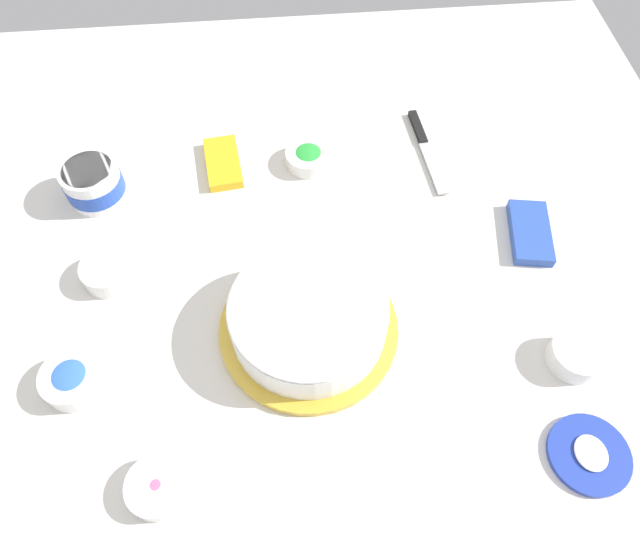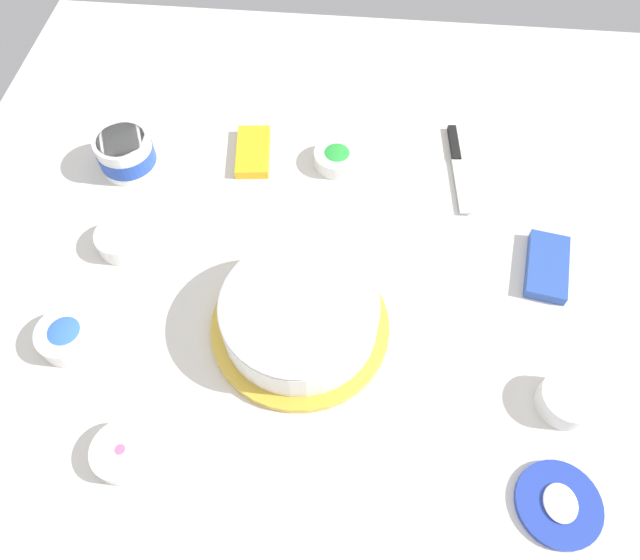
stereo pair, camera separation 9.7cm
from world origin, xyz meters
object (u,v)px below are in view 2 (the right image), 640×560
at_px(sprinkle_bowl_yellow, 122,239).
at_px(sprinkle_bowl_orange, 567,399).
at_px(sprinkle_bowl_green, 337,157).
at_px(frosting_tub_lid, 559,504).
at_px(candy_box_upper, 253,152).
at_px(frosting_tub, 126,153).
at_px(sprinkle_bowl_pink, 123,452).
at_px(spreading_knife, 457,160).
at_px(frosted_cake, 299,315).
at_px(sprinkle_bowl_blue, 67,335).
at_px(candy_box_lower, 547,266).

relative_size(sprinkle_bowl_yellow, sprinkle_bowl_orange, 1.05).
bearing_deg(sprinkle_bowl_orange, sprinkle_bowl_green, -140.57).
relative_size(frosting_tub_lid, sprinkle_bowl_yellow, 1.35).
bearing_deg(candy_box_upper, sprinkle_bowl_orange, 42.88).
distance_m(frosting_tub, sprinkle_bowl_green, 0.42).
bearing_deg(sprinkle_bowl_pink, spreading_knife, 141.63).
relative_size(sprinkle_bowl_orange, sprinkle_bowl_green, 0.94).
bearing_deg(frosting_tub, frosted_cake, 49.10).
xyz_separation_m(frosted_cake, frosting_tub_lid, (0.25, 0.40, -0.04)).
distance_m(sprinkle_bowl_blue, sprinkle_bowl_green, 0.60).
xyz_separation_m(frosting_tub_lid, candy_box_lower, (-0.41, 0.03, 0.00)).
distance_m(sprinkle_bowl_orange, sprinkle_bowl_green, 0.62).
bearing_deg(candy_box_upper, sprinkle_bowl_green, 81.05).
xyz_separation_m(frosting_tub, sprinkle_bowl_pink, (0.57, 0.15, -0.02)).
distance_m(sprinkle_bowl_pink, sprinkle_bowl_yellow, 0.39).
distance_m(frosted_cake, frosting_tub, 0.51).
distance_m(frosting_tub_lid, candy_box_upper, 0.84).
relative_size(sprinkle_bowl_green, candy_box_lower, 0.67).
xyz_separation_m(frosting_tub_lid, sprinkle_bowl_blue, (-0.19, -0.78, 0.02)).
distance_m(spreading_knife, candy_box_lower, 0.29).
height_order(sprinkle_bowl_blue, candy_box_lower, sprinkle_bowl_blue).
bearing_deg(frosting_tub, spreading_knife, 96.48).
bearing_deg(spreading_knife, sprinkle_bowl_green, -83.81).
xyz_separation_m(frosted_cake, sprinkle_bowl_orange, (0.09, 0.42, -0.02)).
relative_size(sprinkle_bowl_yellow, candy_box_lower, 0.66).
relative_size(frosting_tub, candy_box_lower, 0.81).
height_order(frosting_tub_lid, sprinkle_bowl_green, sprinkle_bowl_green).
distance_m(spreading_knife, sprinkle_bowl_pink, 0.82).
bearing_deg(spreading_knife, frosted_cake, -33.96).
bearing_deg(sprinkle_bowl_blue, frosted_cake, 99.26).
bearing_deg(sprinkle_bowl_green, frosted_cake, -4.65).
xyz_separation_m(frosting_tub_lid, sprinkle_bowl_green, (-0.63, -0.37, 0.01)).
relative_size(frosted_cake, candy_box_lower, 2.16).
relative_size(sprinkle_bowl_yellow, sprinkle_bowl_green, 0.99).
distance_m(frosting_tub_lid, sprinkle_bowl_green, 0.73).
relative_size(frosted_cake, frosting_tub, 2.69).
height_order(frosting_tub, sprinkle_bowl_green, frosting_tub).
bearing_deg(sprinkle_bowl_green, spreading_knife, 96.19).
bearing_deg(sprinkle_bowl_green, sprinkle_bowl_blue, -42.57).
bearing_deg(frosting_tub, sprinkle_bowl_orange, 62.09).
relative_size(frosting_tub, sprinkle_bowl_yellow, 1.22).
bearing_deg(sprinkle_bowl_green, candy_box_upper, -92.41).
relative_size(frosting_tub, candy_box_upper, 0.84).
bearing_deg(sprinkle_bowl_yellow, spreading_knife, 113.60).
height_order(sprinkle_bowl_yellow, candy_box_lower, sprinkle_bowl_yellow).
bearing_deg(frosting_tub, sprinkle_bowl_blue, 1.29).
bearing_deg(sprinkle_bowl_orange, frosting_tub, -117.91).
distance_m(sprinkle_bowl_green, candy_box_lower, 0.46).
bearing_deg(frosted_cake, frosting_tub_lid, 58.19).
bearing_deg(frosted_cake, candy_box_upper, -159.98).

